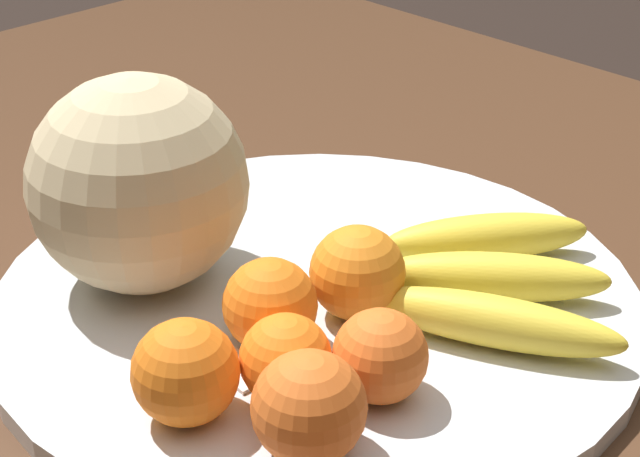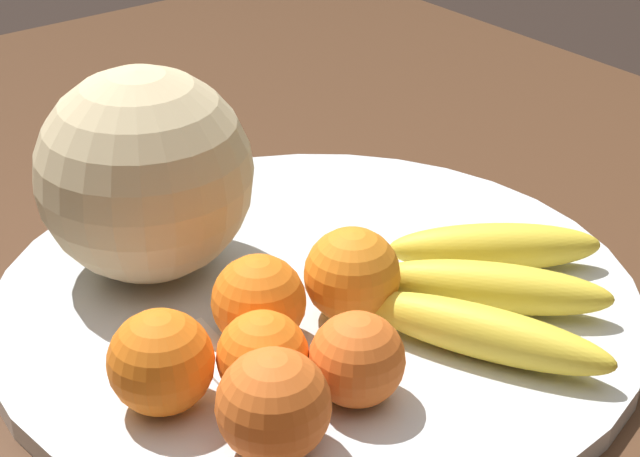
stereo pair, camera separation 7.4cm
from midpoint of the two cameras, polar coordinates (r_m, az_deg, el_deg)
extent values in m
cube|color=#4C301E|center=(0.74, 6.23, -8.19)|extent=(1.57, 1.13, 0.04)
cube|color=#4C301E|center=(1.64, 0.99, 0.03)|extent=(0.07, 0.07, 0.66)
cylinder|color=silver|center=(0.77, 2.76, -3.85)|extent=(0.46, 0.46, 0.02)
torus|color=#1E4C56|center=(0.77, 2.76, -3.73)|extent=(0.46, 0.46, 0.01)
sphere|color=beige|center=(0.76, -6.59, 2.82)|extent=(0.15, 0.15, 0.15)
sphere|color=brown|center=(0.75, 5.61, -2.53)|extent=(0.03, 0.03, 0.03)
ellipsoid|color=yellow|center=(0.70, 11.73, -5.54)|extent=(0.17, 0.11, 0.03)
ellipsoid|color=yellow|center=(0.75, 12.03, -3.17)|extent=(0.15, 0.13, 0.03)
ellipsoid|color=yellow|center=(0.79, 11.93, -1.05)|extent=(0.12, 0.15, 0.04)
sphere|color=orange|center=(0.72, 4.73, -2.54)|extent=(0.07, 0.07, 0.07)
sphere|color=orange|center=(0.60, 1.04, -9.54)|extent=(0.07, 0.07, 0.07)
sphere|color=orange|center=(0.65, 0.13, -6.89)|extent=(0.06, 0.06, 0.06)
sphere|color=orange|center=(0.64, -5.21, -7.22)|extent=(0.06, 0.06, 0.06)
sphere|color=orange|center=(0.65, 5.29, -7.08)|extent=(0.06, 0.06, 0.06)
sphere|color=orange|center=(0.69, -0.25, -4.01)|extent=(0.06, 0.06, 0.06)
cube|color=white|center=(0.70, -2.82, -6.68)|extent=(0.08, 0.03, 0.00)
camera|label=1|loc=(0.04, -87.14, 1.59)|focal=60.00mm
camera|label=2|loc=(0.04, 92.86, -1.59)|focal=60.00mm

